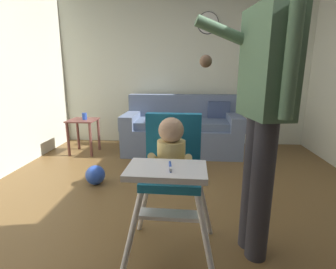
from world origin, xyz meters
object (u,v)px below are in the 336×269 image
high_chair (172,162)px  wall_clock (208,23)px  toy_ball (95,175)px  adult_standing (263,107)px  couch (182,130)px  side_table (83,129)px  sippy_cup (84,116)px

high_chair → wall_clock: (0.37, 2.88, 1.30)m
wall_clock → toy_ball: bearing=-125.3°
adult_standing → couch: bearing=-87.2°
toy_ball → wall_clock: size_ratio=0.63×
high_chair → side_table: size_ratio=1.85×
couch → adult_standing: 2.46m
adult_standing → wall_clock: wall_clock is taller
wall_clock → sippy_cup: bearing=-158.6°
adult_standing → toy_ball: bearing=-44.0°
high_chair → sippy_cup: (-1.46, 2.17, -0.10)m
sippy_cup → wall_clock: (1.83, 0.72, 1.40)m
adult_standing → wall_clock: (-0.18, 2.78, 0.96)m
couch → toy_ball: size_ratio=8.22×
adult_standing → sippy_cup: 2.92m
couch → wall_clock: bearing=142.3°
toy_ball → wall_clock: bearing=54.7°
couch → wall_clock: wall_clock is taller
couch → adult_standing: size_ratio=1.00×
sippy_cup → wall_clock: 2.41m
side_table → couch: bearing=9.1°
high_chair → couch: bearing=-179.0°
high_chair → wall_clock: 3.18m
side_table → toy_ball: bearing=-62.4°
high_chair → wall_clock: bearing=173.7°
high_chair → side_table: high_chair is taller
couch → sippy_cup: couch is taller
adult_standing → toy_ball: 1.97m
couch → toy_ball: (-0.92, -1.34, -0.23)m
adult_standing → toy_ball: (-1.47, 0.97, -0.90)m
adult_standing → toy_ball: adult_standing is taller
high_chair → wall_clock: size_ratio=2.85×
couch → sippy_cup: bearing=-80.7°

